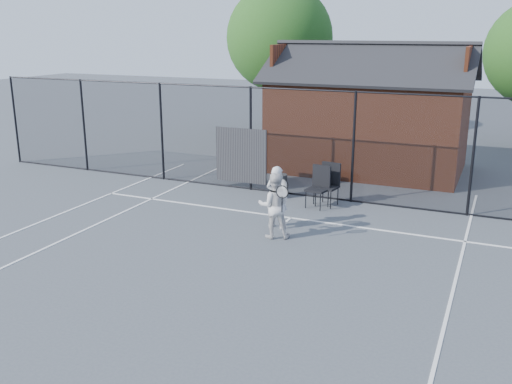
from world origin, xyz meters
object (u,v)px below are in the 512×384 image
at_px(clubhouse, 369,121).
at_px(chair_right, 327,185).
at_px(chair_left, 317,188).
at_px(player_back, 274,205).
at_px(waste_bin, 279,186).
at_px(player_front, 277,197).

bearing_deg(clubhouse, chair_right, -90.07).
xyz_separation_m(clubhouse, chair_left, (-0.18, -4.90, -1.07)).
height_order(clubhouse, player_back, clubhouse).
distance_m(chair_right, waste_bin, 1.48).
xyz_separation_m(player_front, chair_right, (0.56, 2.19, -0.20)).
bearing_deg(player_back, chair_left, 85.66).
height_order(player_back, chair_right, player_back).
height_order(player_back, chair_left, player_back).
bearing_deg(chair_right, player_front, -95.41).
bearing_deg(waste_bin, chair_right, -8.23).
relative_size(player_back, chair_right, 1.35).
relative_size(clubhouse, player_front, 4.34).
relative_size(chair_left, chair_right, 0.97).
bearing_deg(clubhouse, waste_bin, -108.25).
distance_m(clubhouse, chair_left, 5.02).
xyz_separation_m(player_back, waste_bin, (-1.08, 3.03, -0.42)).
height_order(player_front, chair_left, player_front).
bearing_deg(clubhouse, player_back, -92.88).
relative_size(clubhouse, chair_right, 5.87).
distance_m(chair_left, waste_bin, 1.38).
bearing_deg(waste_bin, player_back, -70.42).
bearing_deg(clubhouse, player_front, -94.73).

